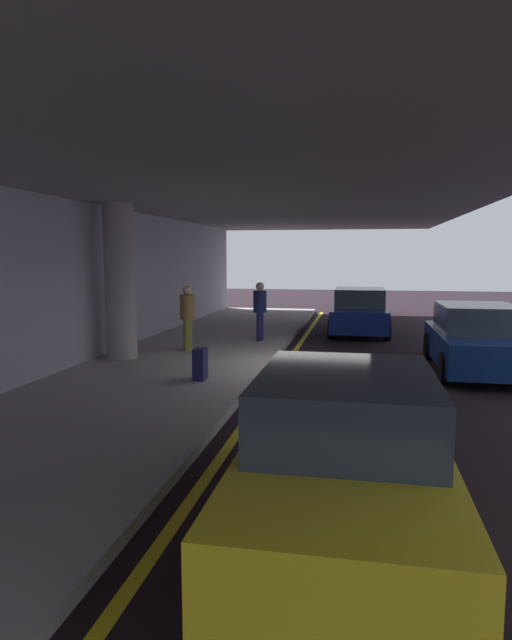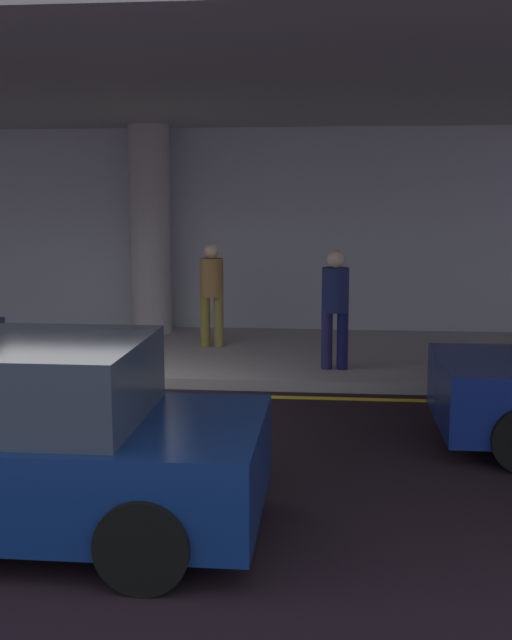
% 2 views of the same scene
% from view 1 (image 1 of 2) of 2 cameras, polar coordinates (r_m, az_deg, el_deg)
% --- Properties ---
extents(ground_plane, '(60.00, 60.00, 0.00)m').
position_cam_1_polar(ground_plane, '(12.37, 5.93, -5.36)').
color(ground_plane, black).
extents(sidewalk, '(26.00, 4.20, 0.15)m').
position_cam_1_polar(sidewalk, '(12.98, -7.87, -4.47)').
color(sidewalk, '#A09A9B').
rests_on(sidewalk, ground).
extents(lane_stripe_yellow, '(26.00, 0.14, 0.01)m').
position_cam_1_polar(lane_stripe_yellow, '(12.44, 2.69, -5.24)').
color(lane_stripe_yellow, yellow).
rests_on(lane_stripe_yellow, ground).
extents(support_column_left_mid, '(0.73, 0.73, 3.65)m').
position_cam_1_polar(support_column_left_mid, '(13.29, -14.00, 3.91)').
color(support_column_left_mid, '#A1969A').
rests_on(support_column_left_mid, sidewalk).
extents(ceiling_overhang, '(28.00, 13.20, 0.30)m').
position_cam_1_polar(ceiling_overhang, '(12.66, -5.96, 12.90)').
color(ceiling_overhang, '#969593').
rests_on(ceiling_overhang, support_column_far_left).
extents(terminal_back_wall, '(26.00, 0.30, 3.80)m').
position_cam_1_polar(terminal_back_wall, '(13.65, -17.00, 3.57)').
color(terminal_back_wall, '#ACAABD').
rests_on(terminal_back_wall, ground).
extents(car_navy, '(4.10, 1.92, 1.50)m').
position_cam_1_polar(car_navy, '(18.56, 10.76, 0.83)').
color(car_navy, navy).
rests_on(car_navy, ground).
extents(car_yellow_taxi, '(4.10, 1.92, 1.50)m').
position_cam_1_polar(car_yellow_taxi, '(5.32, 9.29, -13.92)').
color(car_yellow_taxi, yellow).
rests_on(car_yellow_taxi, ground).
extents(car_navy_no2, '(4.10, 1.92, 1.50)m').
position_cam_1_polar(car_navy_no2, '(13.14, 22.04, -1.95)').
color(car_navy_no2, navy).
rests_on(car_navy_no2, ground).
extents(traveler_with_luggage, '(0.38, 0.38, 1.68)m').
position_cam_1_polar(traveler_with_luggage, '(14.10, -7.17, 0.70)').
color(traveler_with_luggage, olive).
rests_on(traveler_with_luggage, sidewalk).
extents(person_waiting_for_ride, '(0.38, 0.38, 1.68)m').
position_cam_1_polar(person_waiting_for_ride, '(15.64, 0.41, 1.34)').
color(person_waiting_for_ride, '#221D50').
rests_on(person_waiting_for_ride, sidewalk).
extents(suitcase_upright_primary, '(0.36, 0.22, 0.90)m').
position_cam_1_polar(suitcase_upright_primary, '(10.83, -5.85, -4.60)').
color(suitcase_upright_primary, '#1B1E4E').
rests_on(suitcase_upright_primary, sidewalk).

